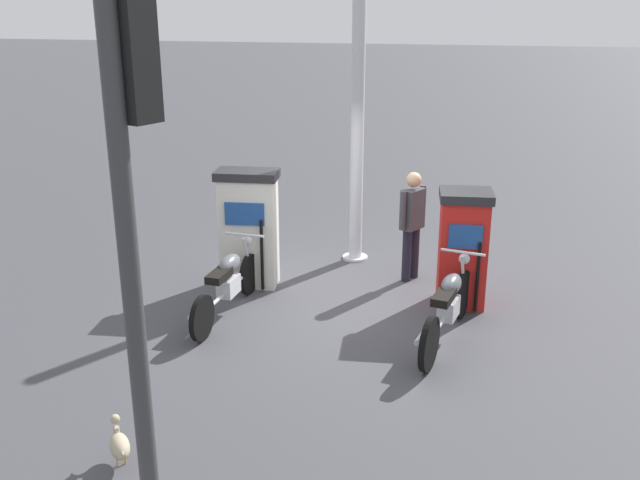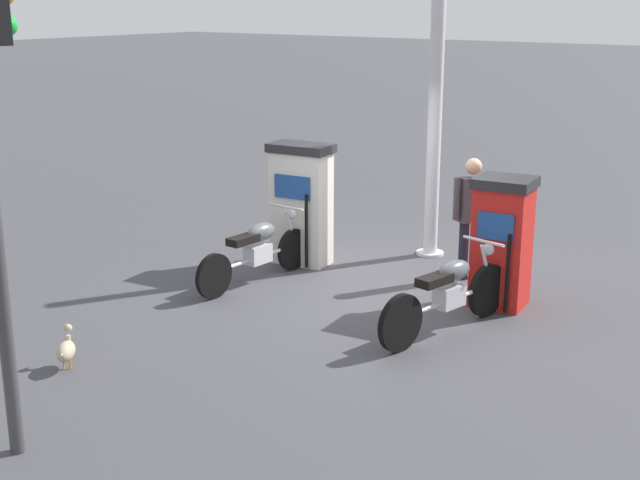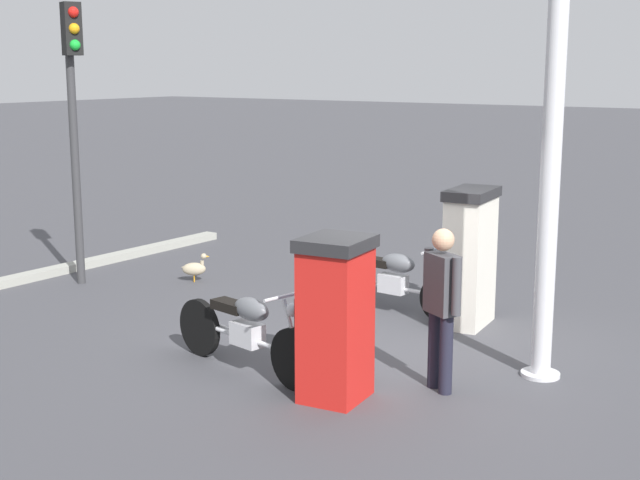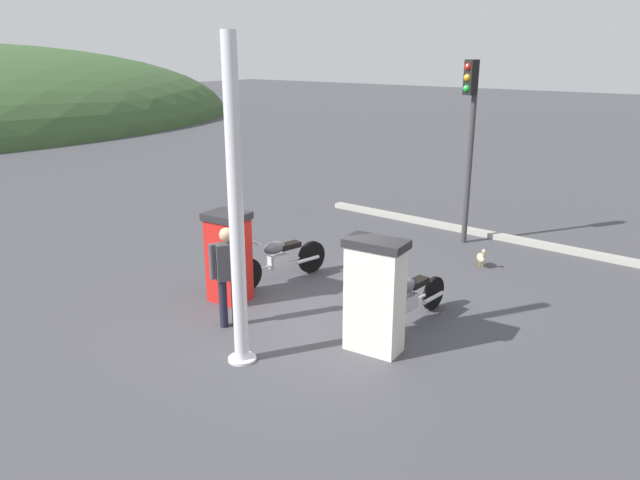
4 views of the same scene
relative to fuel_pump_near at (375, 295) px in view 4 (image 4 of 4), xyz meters
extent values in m
plane|color=#424247|center=(0.33, 1.50, -0.86)|extent=(120.00, 120.00, 0.00)
cube|color=silver|center=(0.00, 0.00, -0.07)|extent=(0.53, 0.83, 1.57)
cube|color=#1E478C|center=(0.23, 0.02, 0.27)|extent=(0.09, 0.55, 0.32)
cube|color=#262628|center=(0.00, 0.00, 0.77)|extent=(0.58, 0.92, 0.12)
cylinder|color=black|center=(0.24, 0.26, -0.31)|extent=(0.05, 0.05, 1.02)
cube|color=red|center=(0.00, 2.99, -0.13)|extent=(0.61, 0.67, 1.46)
cube|color=#1E478C|center=(0.28, 3.02, 0.19)|extent=(0.08, 0.43, 0.32)
cube|color=#262628|center=(0.00, 2.99, 0.66)|extent=(0.67, 0.74, 0.12)
cylinder|color=black|center=(0.30, 3.21, -0.35)|extent=(0.05, 0.05, 0.95)
cylinder|color=black|center=(0.32, 0.10, -0.57)|extent=(0.58, 0.10, 0.57)
cylinder|color=black|center=(1.83, 0.01, -0.57)|extent=(0.58, 0.10, 0.57)
cube|color=silver|center=(1.03, 0.06, -0.47)|extent=(0.37, 0.22, 0.24)
cylinder|color=silver|center=(1.08, 0.05, -0.52)|extent=(1.13, 0.12, 0.05)
ellipsoid|color=#595B60|center=(0.96, 0.06, -0.19)|extent=(0.49, 0.25, 0.24)
cube|color=black|center=(1.30, 0.04, -0.22)|extent=(0.45, 0.23, 0.10)
cylinder|color=silver|center=(0.36, 0.10, -0.27)|extent=(0.26, 0.06, 0.57)
cylinder|color=silver|center=(0.44, 0.09, 0.05)|extent=(0.07, 0.56, 0.04)
sphere|color=silver|center=(0.34, 0.10, -0.07)|extent=(0.15, 0.15, 0.14)
cylinder|color=silver|center=(1.63, -0.10, -0.55)|extent=(0.55, 0.10, 0.07)
cylinder|color=black|center=(0.45, 3.03, -0.54)|extent=(0.64, 0.19, 0.63)
cylinder|color=black|center=(1.95, 2.74, -0.54)|extent=(0.64, 0.19, 0.63)
cube|color=silver|center=(1.15, 2.90, -0.44)|extent=(0.39, 0.27, 0.24)
cylinder|color=silver|center=(1.20, 2.89, -0.49)|extent=(1.13, 0.27, 0.05)
ellipsoid|color=#595B60|center=(1.08, 2.91, -0.16)|extent=(0.51, 0.31, 0.24)
cube|color=black|center=(1.41, 2.85, -0.19)|extent=(0.47, 0.28, 0.10)
cylinder|color=silver|center=(0.49, 3.03, -0.24)|extent=(0.26, 0.09, 0.57)
cylinder|color=silver|center=(0.56, 3.01, 0.08)|extent=(0.14, 0.56, 0.04)
sphere|color=silver|center=(0.47, 3.03, -0.04)|extent=(0.16, 0.16, 0.14)
cylinder|color=silver|center=(1.73, 2.66, -0.52)|extent=(0.55, 0.17, 0.07)
cylinder|color=#1E1E2D|center=(-0.82, 2.28, -0.47)|extent=(0.18, 0.18, 0.79)
cylinder|color=#1E1E2D|center=(-0.65, 2.19, -0.47)|extent=(0.18, 0.18, 0.79)
cube|color=#3F3F44|center=(-0.73, 2.23, 0.22)|extent=(0.41, 0.35, 0.59)
cylinder|color=#3F3F44|center=(-0.94, 2.35, 0.25)|extent=(0.12, 0.12, 0.56)
cylinder|color=#3F3F44|center=(-0.52, 2.12, 0.25)|extent=(0.12, 0.12, 0.56)
sphere|color=tan|center=(-0.73, 2.23, 0.65)|extent=(0.30, 0.30, 0.22)
ellipsoid|color=tan|center=(4.29, 0.24, -0.67)|extent=(0.38, 0.35, 0.19)
cylinder|color=tan|center=(4.20, 0.16, -0.61)|extent=(0.08, 0.08, 0.13)
sphere|color=tan|center=(4.18, 0.15, -0.48)|extent=(0.12, 0.12, 0.09)
cone|color=orange|center=(4.13, 0.11, -0.48)|extent=(0.07, 0.07, 0.04)
cone|color=tan|center=(4.42, 0.33, -0.64)|extent=(0.09, 0.09, 0.07)
cylinder|color=orange|center=(4.31, 0.21, -0.81)|extent=(0.02, 0.02, 0.10)
cylinder|color=orange|center=(4.27, 0.26, -0.81)|extent=(0.02, 0.02, 0.10)
cylinder|color=#38383A|center=(5.61, 1.24, 1.14)|extent=(0.15, 0.15, 4.00)
cube|color=black|center=(5.48, 1.29, 2.78)|extent=(0.27, 0.30, 0.72)
sphere|color=red|center=(5.38, 1.32, 3.00)|extent=(0.19, 0.19, 0.15)
sphere|color=orange|center=(5.38, 1.32, 2.78)|extent=(0.19, 0.19, 0.15)
sphere|color=green|center=(5.38, 1.32, 2.56)|extent=(0.19, 0.19, 0.15)
cylinder|color=silver|center=(-1.41, 1.28, 1.36)|extent=(0.20, 0.20, 4.43)
cylinder|color=silver|center=(-1.41, 1.28, -0.84)|extent=(0.40, 0.40, 0.04)
cube|color=#9E9E93|center=(6.36, 1.50, -0.80)|extent=(0.39, 7.90, 0.12)
camera|label=1|loc=(9.06, 3.18, 3.06)|focal=39.70mm
camera|label=2|loc=(9.41, 7.00, 2.77)|focal=48.77mm
camera|label=3|loc=(-4.43, 9.78, 2.29)|focal=49.90mm
camera|label=4|loc=(-6.75, -4.32, 3.34)|focal=33.95mm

